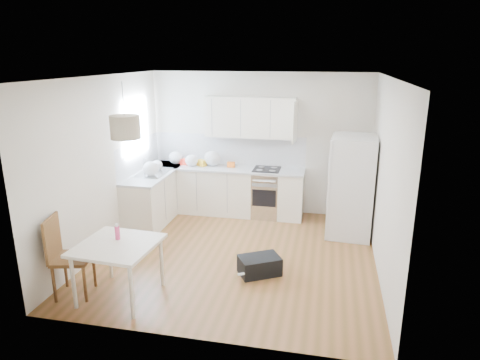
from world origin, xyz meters
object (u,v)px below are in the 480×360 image
(refrigerator, at_px, (352,186))
(dining_chair, at_px, (72,257))
(gym_bag, at_px, (260,265))
(dining_table, at_px, (118,250))

(refrigerator, height_order, dining_chair, refrigerator)
(dining_chair, relative_size, gym_bag, 1.90)
(dining_chair, xyz_separation_m, gym_bag, (2.24, 1.02, -0.40))
(dining_table, xyz_separation_m, dining_chair, (-0.60, -0.07, -0.12))
(dining_chair, bearing_deg, dining_table, -6.49)
(dining_table, height_order, gym_bag, dining_table)
(dining_table, bearing_deg, refrigerator, 46.57)
(dining_chair, bearing_deg, gym_bag, 11.47)
(refrigerator, relative_size, dining_table, 1.73)
(refrigerator, xyz_separation_m, dining_chair, (-3.54, -2.76, -0.33))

